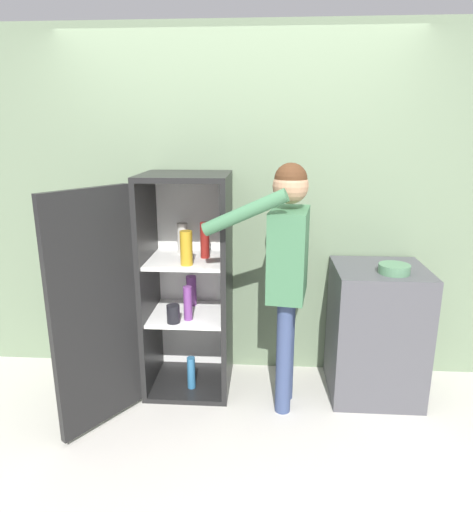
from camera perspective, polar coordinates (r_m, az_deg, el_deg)
The scene contains 6 objects.
ground_plane at distance 3.01m, azimuth -1.26°, elevation -22.19°, with size 12.00×12.00×0.00m, color beige.
wall_back at distance 3.40m, azimuth 0.07°, elevation 6.01°, with size 7.00×0.06×2.55m.
refrigerator at distance 3.19m, azimuth -8.25°, elevation -3.99°, with size 0.96×1.06×1.56m.
person at distance 2.91m, azimuth 6.32°, elevation -0.15°, with size 0.67×0.53×1.65m.
counter at distance 3.39m, azimuth 17.00°, elevation -9.00°, with size 0.62×0.58×0.94m.
bowl at distance 3.13m, azimuth 19.11°, elevation -1.53°, with size 0.20×0.20×0.06m.
Camera 1 is at (0.22, -2.36, 1.84)m, focal length 32.00 mm.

